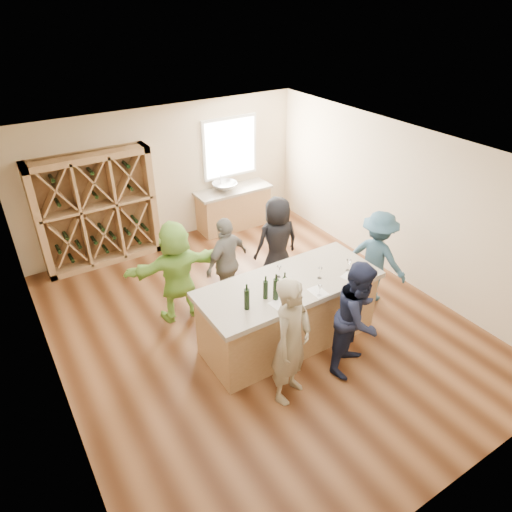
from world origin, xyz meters
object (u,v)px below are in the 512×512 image
wine_bottle_d (276,289)px  person_far_right (277,242)px  person_near_left (291,342)px  person_server (376,258)px  person_far_left (177,271)px  wine_rack (97,211)px  person_far_mid (227,262)px  sink (225,187)px  wine_bottle_e (284,286)px  tasting_counter_base (288,314)px  wine_bottle_c (265,290)px  person_near_right (358,317)px  wine_bottle_a (247,299)px

wine_bottle_d → person_far_right: 2.05m
person_near_left → person_server: 2.69m
wine_bottle_d → person_far_left: 1.87m
wine_rack → person_far_mid: bearing=-60.9°
sink → person_far_right: bearing=-96.2°
wine_bottle_e → person_far_mid: size_ratio=0.17×
person_far_right → tasting_counter_base: bearing=68.0°
wine_rack → person_server: wine_rack is taller
wine_rack → person_far_right: wine_rack is taller
person_far_mid → tasting_counter_base: bearing=82.3°
wine_bottle_c → person_near_right: person_near_right is taller
sink → person_near_right: size_ratio=0.32×
tasting_counter_base → sink: bearing=74.9°
wine_bottle_e → sink: bearing=72.5°
wine_rack → tasting_counter_base: size_ratio=0.85×
wine_bottle_e → person_far_mid: 1.59m
sink → person_near_left: size_ratio=0.30×
wine_bottle_c → person_server: person_server is taller
person_far_right → wine_rack: bearing=-38.6°
person_near_left → person_far_right: (1.37, 2.31, -0.08)m
wine_bottle_c → wine_bottle_d: size_ratio=0.86×
person_far_mid → person_far_right: bearing=163.8°
wine_bottle_d → person_server: bearing=8.5°
person_far_right → sink: bearing=-89.9°
wine_bottle_e → wine_bottle_a: bearing=-178.9°
person_near_right → person_far_right: person_near_right is taller
person_near_left → person_near_right: person_near_left is taller
wine_rack → wine_bottle_e: bearing=-70.2°
wine_bottle_c → person_server: bearing=6.0°
wine_rack → person_far_mid: (1.39, -2.50, -0.29)m
person_near_left → wine_bottle_a: bearing=83.9°
person_far_right → person_far_left: 1.90m
person_server → person_far_left: 3.31m
person_near_right → person_far_right: bearing=58.0°
wine_bottle_a → person_far_left: bearing=100.3°
person_server → sink: bearing=-5.2°
wine_rack → wine_bottle_c: bearing=-73.6°
wine_rack → person_near_left: (1.07, -4.74, -0.18)m
wine_bottle_c → person_far_left: person_far_left is taller
wine_bottle_a → person_far_mid: person_far_mid is taller
wine_rack → person_near_left: size_ratio=1.20×
wine_rack → person_server: bearing=-46.3°
person_near_left → person_far_mid: person_near_left is taller
person_far_left → wine_bottle_a: bearing=106.8°
wine_bottle_a → person_far_left: size_ratio=0.18×
wine_bottle_e → person_far_mid: (-0.06, 1.54, -0.41)m
wine_bottle_c → person_near_left: 0.82m
wine_bottle_c → wine_rack: bearing=106.4°
tasting_counter_base → person_near_right: person_near_right is taller
wine_bottle_c → person_near_left: size_ratio=0.15×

